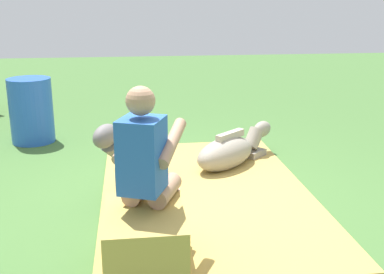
{
  "coord_description": "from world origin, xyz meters",
  "views": [
    {
      "loc": [
        -4.33,
        0.45,
        1.9
      ],
      "look_at": [
        0.28,
        -0.15,
        0.55
      ],
      "focal_mm": 45.04,
      "sensor_mm": 36.0,
      "label": 1
    }
  ],
  "objects_px": {
    "pony_lying": "(231,151)",
    "water_barrel": "(31,110)",
    "person_seated": "(148,167)",
    "pony_standing": "(137,146)",
    "hay_bale": "(145,241)"
  },
  "relations": [
    {
      "from": "pony_lying",
      "to": "person_seated",
      "type": "bearing_deg",
      "value": 152.33
    },
    {
      "from": "pony_lying",
      "to": "water_barrel",
      "type": "xyz_separation_m",
      "value": [
        1.34,
        2.47,
        0.25
      ]
    },
    {
      "from": "pony_standing",
      "to": "pony_lying",
      "type": "distance_m",
      "value": 1.35
    },
    {
      "from": "person_seated",
      "to": "pony_lying",
      "type": "relative_size",
      "value": 1.13
    },
    {
      "from": "person_seated",
      "to": "water_barrel",
      "type": "bearing_deg",
      "value": 23.6
    },
    {
      "from": "hay_bale",
      "to": "water_barrel",
      "type": "xyz_separation_m",
      "value": [
        3.45,
        1.4,
        0.21
      ]
    },
    {
      "from": "person_seated",
      "to": "pony_standing",
      "type": "xyz_separation_m",
      "value": [
        1.23,
        0.06,
        -0.22
      ]
    },
    {
      "from": "pony_lying",
      "to": "water_barrel",
      "type": "relative_size",
      "value": 1.36
    },
    {
      "from": "hay_bale",
      "to": "water_barrel",
      "type": "relative_size",
      "value": 0.87
    },
    {
      "from": "person_seated",
      "to": "hay_bale",
      "type": "bearing_deg",
      "value": 164.98
    },
    {
      "from": "hay_bale",
      "to": "pony_standing",
      "type": "distance_m",
      "value": 1.41
    },
    {
      "from": "pony_standing",
      "to": "person_seated",
      "type": "bearing_deg",
      "value": -177.22
    },
    {
      "from": "hay_bale",
      "to": "pony_lying",
      "type": "xyz_separation_m",
      "value": [
        2.11,
        -1.07,
        -0.04
      ]
    },
    {
      "from": "hay_bale",
      "to": "person_seated",
      "type": "xyz_separation_m",
      "value": [
        0.16,
        -0.04,
        0.51
      ]
    },
    {
      "from": "hay_bale",
      "to": "pony_lying",
      "type": "distance_m",
      "value": 2.37
    }
  ]
}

